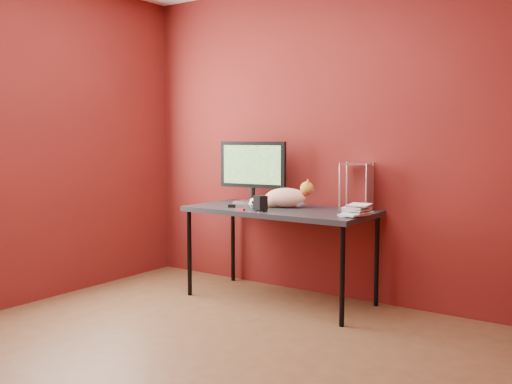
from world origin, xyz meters
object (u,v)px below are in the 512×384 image
Objects in this scene: book_stack at (349,146)px; cat at (286,197)px; desk at (280,215)px; speaker at (261,204)px; skull_mug at (254,203)px; monitor at (253,169)px.

cat is at bearing 166.84° from book_stack.
speaker is (-0.02, -0.25, 0.11)m from desk.
skull_mug is at bearing -132.83° from desk.
desk is 1.50× the size of book_stack.
skull_mug is (0.24, -0.32, -0.25)m from monitor.
skull_mug is at bearing 163.30° from speaker.
cat is 0.32m from speaker.
monitor is 1.06m from book_stack.
monitor reaches higher than desk.
speaker is (0.12, -0.09, 0.01)m from skull_mug.
book_stack is (0.62, -0.14, 0.42)m from cat.
speaker is at bearing -26.68° from skull_mug.
cat is 3.54× the size of speaker.
cat reaches higher than speaker.
monitor is (-0.38, 0.16, 0.35)m from desk.
monitor is 0.59m from speaker.
skull_mug is 0.76× the size of speaker.
cat is at bearing 65.92° from skull_mug.
monitor reaches higher than speaker.
book_stack reaches higher than cat.
cat is 0.43× the size of book_stack.
cat is 0.76m from book_stack.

